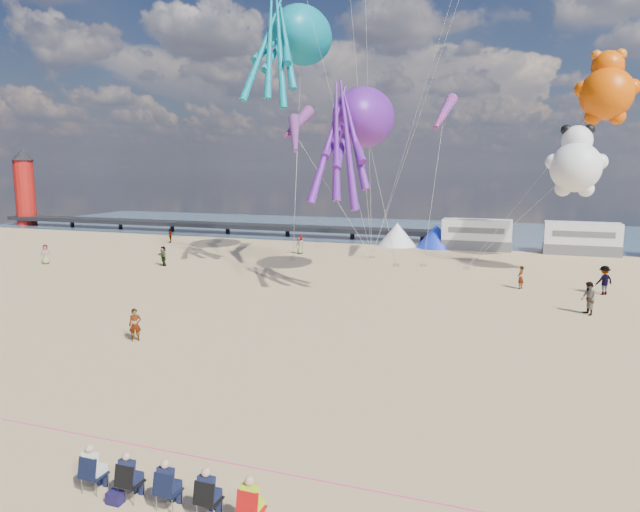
{
  "coord_description": "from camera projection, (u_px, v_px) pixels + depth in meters",
  "views": [
    {
      "loc": [
        10.13,
        -17.97,
        8.1
      ],
      "look_at": [
        1.61,
        6.0,
        4.12
      ],
      "focal_mm": 32.0,
      "sensor_mm": 36.0,
      "label": 1
    }
  ],
  "objects": [
    {
      "name": "standing_person",
      "position": [
        135.0,
        325.0,
        26.73
      ],
      "size": [
        0.68,
        0.64,
        1.55
      ],
      "primitive_type": "imported",
      "rotation": [
        0.0,
        0.0,
        0.65
      ],
      "color": "tan",
      "rests_on": "ground"
    },
    {
      "name": "cooler_navy",
      "position": [
        115.0,
        498.0,
        13.85
      ],
      "size": [
        0.38,
        0.28,
        0.3
      ],
      "primitive_type": "cube",
      "color": "#16123A",
      "rests_on": "ground"
    },
    {
      "name": "sandbag_e",
      "position": [
        372.0,
        257.0,
        51.09
      ],
      "size": [
        0.5,
        0.35,
        0.22
      ],
      "primitive_type": "cube",
      "color": "gray",
      "rests_on": "ground"
    },
    {
      "name": "beachgoer_6",
      "position": [
        300.0,
        245.0,
        53.53
      ],
      "size": [
        0.74,
        0.59,
        1.78
      ],
      "primitive_type": "imported",
      "rotation": [
        0.0,
        0.0,
        6.01
      ],
      "color": "#7F6659",
      "rests_on": "ground"
    },
    {
      "name": "ground",
      "position": [
        226.0,
        386.0,
        21.33
      ],
      "size": [
        120.0,
        120.0,
        0.0
      ],
      "primitive_type": "plane",
      "color": "#D7B37C",
      "rests_on": "ground"
    },
    {
      "name": "sandbag_b",
      "position": [
        396.0,
        265.0,
        46.93
      ],
      "size": [
        0.5,
        0.35,
        0.22
      ],
      "primitive_type": "cube",
      "color": "gray",
      "rests_on": "ground"
    },
    {
      "name": "beachgoer_0",
      "position": [
        45.0,
        254.0,
        47.96
      ],
      "size": [
        0.72,
        0.71,
        1.67
      ],
      "primitive_type": "imported",
      "rotation": [
        0.0,
        0.0,
        0.76
      ],
      "color": "#7F6659",
      "rests_on": "ground"
    },
    {
      "name": "windsock_left",
      "position": [
        298.0,
        123.0,
        46.84
      ],
      "size": [
        1.89,
        7.22,
        7.14
      ],
      "primitive_type": null,
      "rotation": [
        0.0,
        0.0,
        0.11
      ],
      "color": "red"
    },
    {
      "name": "rope_line",
      "position": [
        143.0,
        446.0,
        16.68
      ],
      "size": [
        34.0,
        0.03,
        0.03
      ],
      "primitive_type": "cylinder",
      "rotation": [
        0.0,
        1.57,
        0.0
      ],
      "color": "#F2338C",
      "rests_on": "ground"
    },
    {
      "name": "spectator_row",
      "position": [
        169.0,
        483.0,
        13.59
      ],
      "size": [
        6.1,
        0.9,
        1.3
      ],
      "primitive_type": null,
      "color": "black",
      "rests_on": "ground"
    },
    {
      "name": "windsock_mid",
      "position": [
        444.0,
        113.0,
        45.15
      ],
      "size": [
        1.48,
        6.39,
        6.33
      ],
      "primitive_type": null,
      "rotation": [
        0.0,
        0.0,
        -0.08
      ],
      "color": "red"
    },
    {
      "name": "beachgoer_3",
      "position": [
        170.0,
        236.0,
        61.68
      ],
      "size": [
        0.9,
        1.11,
        1.49
      ],
      "primitive_type": "imported",
      "rotation": [
        0.0,
        0.0,
        5.13
      ],
      "color": "#7F6659",
      "rests_on": "ground"
    },
    {
      "name": "kite_octopus_teal",
      "position": [
        302.0,
        35.0,
        45.28
      ],
      "size": [
        5.76,
        10.2,
        11.0
      ],
      "primitive_type": null,
      "rotation": [
        0.0,
        0.0,
        0.18
      ],
      "color": "#087D8F"
    },
    {
      "name": "sandbag_a",
      "position": [
        293.0,
        259.0,
        49.87
      ],
      "size": [
        0.5,
        0.35,
        0.22
      ],
      "primitive_type": "cube",
      "color": "gray",
      "rests_on": "ground"
    },
    {
      "name": "beachgoer_4",
      "position": [
        163.0,
        256.0,
        47.12
      ],
      "size": [
        1.03,
        0.84,
        1.64
      ],
      "primitive_type": "imported",
      "rotation": [
        0.0,
        0.0,
        5.74
      ],
      "color": "#7F6659",
      "rests_on": "ground"
    },
    {
      "name": "pier",
      "position": [
        199.0,
        224.0,
        71.41
      ],
      "size": [
        60.0,
        3.0,
        0.5
      ],
      "primitive_type": "cube",
      "color": "black",
      "rests_on": "ground"
    },
    {
      "name": "water",
      "position": [
        437.0,
        231.0,
        72.53
      ],
      "size": [
        120.0,
        120.0,
        0.0
      ],
      "primitive_type": "plane",
      "color": "#3A556F",
      "rests_on": "ground"
    },
    {
      "name": "motorhome_0",
      "position": [
        477.0,
        234.0,
        56.35
      ],
      "size": [
        6.6,
        2.5,
        3.0
      ],
      "primitive_type": "cube",
      "color": "silver",
      "rests_on": "ground"
    },
    {
      "name": "lighthouse",
      "position": [
        25.0,
        193.0,
        80.14
      ],
      "size": [
        2.6,
        2.6,
        9.0
      ],
      "primitive_type": "cylinder",
      "color": "#A5140F",
      "rests_on": "ground"
    },
    {
      "name": "beachgoer_5",
      "position": [
        521.0,
        277.0,
        38.17
      ],
      "size": [
        0.95,
        1.51,
        1.56
      ],
      "primitive_type": "imported",
      "rotation": [
        0.0,
        0.0,
        4.35
      ],
      "color": "#7F6659",
      "rests_on": "ground"
    },
    {
      "name": "tent_white",
      "position": [
        397.0,
        234.0,
        59.04
      ],
      "size": [
        4.0,
        4.0,
        2.4
      ],
      "primitive_type": "cone",
      "color": "white",
      "rests_on": "ground"
    },
    {
      "name": "kite_panda",
      "position": [
        576.0,
        167.0,
        41.15
      ],
      "size": [
        5.2,
        5.01,
        6.15
      ],
      "primitive_type": null,
      "rotation": [
        0.0,
        0.0,
        -0.24
      ],
      "color": "white"
    },
    {
      "name": "beachgoer_1",
      "position": [
        589.0,
        298.0,
        31.43
      ],
      "size": [
        0.89,
        1.06,
        1.86
      ],
      "primitive_type": "imported",
      "rotation": [
        0.0,
        0.0,
        5.1
      ],
      "color": "#7F6659",
      "rests_on": "ground"
    },
    {
      "name": "sandbag_d",
      "position": [
        423.0,
        265.0,
        46.74
      ],
      "size": [
        0.5,
        0.35,
        0.22
      ],
      "primitive_type": "cube",
      "color": "gray",
      "rests_on": "ground"
    },
    {
      "name": "tent_blue",
      "position": [
        436.0,
        236.0,
        57.72
      ],
      "size": [
        4.0,
        4.0,
        2.4
      ],
      "primitive_type": "cone",
      "color": "#1933CC",
      "rests_on": "ground"
    },
    {
      "name": "sandbag_c",
      "position": [
        467.0,
        268.0,
        45.52
      ],
      "size": [
        0.5,
        0.35,
        0.22
      ],
      "primitive_type": "cube",
      "color": "gray",
      "rests_on": "ground"
    },
    {
      "name": "kite_teddy_orange",
      "position": [
        607.0,
        94.0,
        43.69
      ],
      "size": [
        6.19,
        6.04,
        6.79
      ],
      "primitive_type": null,
      "rotation": [
        0.0,
        0.0,
        -0.4
      ],
      "color": "#F35602"
    },
    {
      "name": "windsock_right",
      "position": [
        295.0,
        134.0,
        42.88
      ],
      "size": [
        3.02,
        5.51,
        5.6
      ],
      "primitive_type": null,
      "rotation": [
        0.0,
        0.0,
        0.4
      ],
      "color": "red"
    },
    {
      "name": "beachgoer_2",
      "position": [
        604.0,
        280.0,
        36.44
      ],
      "size": [
        1.15,
        1.1,
        1.88
      ],
      "primitive_type": "imported",
      "rotation": [
        0.0,
        0.0,
        3.75
      ],
      "color": "#7F6659",
      "rests_on": "ground"
    },
    {
      "name": "kite_octopus_purple",
      "position": [
        364.0,
        118.0,
        39.18
      ],
      "size": [
        6.87,
        9.96,
        10.48
      ],
      "primitive_type": null,
      "rotation": [
        0.0,
        0.0,
        0.35
      ],
      "color": "#5B1A91"
    },
    {
      "name": "motorhome_1",
      "position": [
        582.0,
        238.0,
        53.2
      ],
      "size": [
        6.6,
        2.5,
        3.0
      ],
      "primitive_type": "cube",
      "color": "silver",
      "rests_on": "ground"
    }
  ]
}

